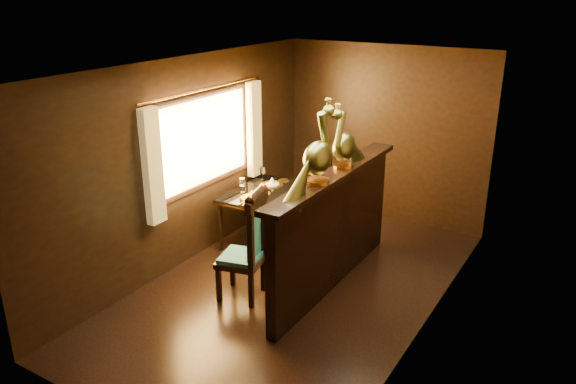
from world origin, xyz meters
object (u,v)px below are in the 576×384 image
object	(u,v)px
peacock_right	(344,135)
peacock_left	(318,143)
dining_table	(261,195)
chair_right	(313,200)
chair_left	(251,243)

from	to	relation	value
peacock_right	peacock_left	bearing A→B (deg)	-90.00
dining_table	peacock_left	bearing A→B (deg)	-39.14
chair_right	peacock_right	size ratio (longest dim) A/B	1.66
chair_right	peacock_left	distance (m)	1.78
chair_right	peacock_right	xyz separation A→B (m)	(0.70, -0.59, 1.09)
chair_right	dining_table	bearing A→B (deg)	-152.93
peacock_left	peacock_right	xyz separation A→B (m)	(0.00, 0.60, -0.05)
chair_left	chair_right	size ratio (longest dim) A/B	1.03
dining_table	peacock_right	distance (m)	1.81
chair_left	peacock_left	world-z (taller)	peacock_left
chair_left	peacock_right	size ratio (longest dim) A/B	1.72
chair_left	peacock_right	bearing A→B (deg)	42.52
chair_left	peacock_right	world-z (taller)	peacock_right
chair_left	chair_right	distance (m)	1.51
chair_left	peacock_left	size ratio (longest dim) A/B	1.53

